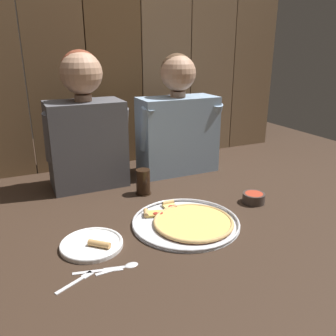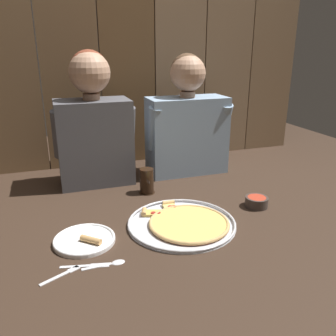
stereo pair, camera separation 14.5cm
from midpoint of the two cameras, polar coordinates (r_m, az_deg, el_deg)
ground_plane at (r=1.44m, az=4.19°, el=-8.11°), size 3.20×3.20×0.00m
pizza_tray at (r=1.38m, az=5.80°, el=-8.96°), size 0.42×0.42×0.03m
dinner_plate at (r=1.28m, az=-10.32°, el=-11.56°), size 0.22×0.22×0.03m
drinking_glass at (r=1.64m, az=-0.99°, el=-2.20°), size 0.08×0.08×0.12m
dipping_bowl at (r=1.58m, az=16.89°, el=-5.30°), size 0.10×0.10×0.04m
table_fork at (r=1.13m, az=-13.38°, el=-16.72°), size 0.12×0.07×0.01m
table_knife at (r=1.16m, az=-9.84°, el=-15.62°), size 0.15×0.05×0.01m
table_spoon at (r=1.16m, az=-5.64°, el=-15.32°), size 0.14×0.03×0.01m
diner_left at (r=1.73m, az=-9.80°, el=7.19°), size 0.39×0.22×0.65m
diner_right at (r=1.88m, az=5.38°, el=7.69°), size 0.46×0.21×0.63m
wooden_backdrop_wall at (r=2.03m, az=-4.60°, el=19.26°), size 2.19×0.03×1.32m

